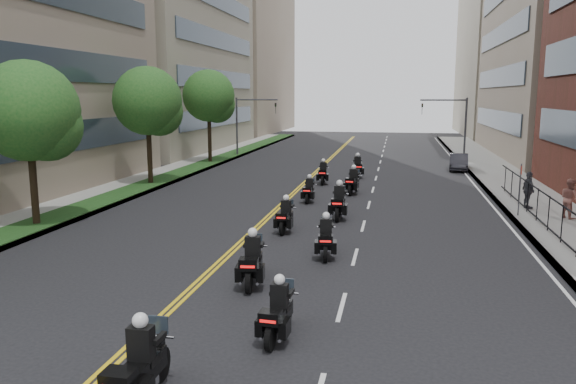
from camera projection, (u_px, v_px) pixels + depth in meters
name	position (u px, v px, depth m)	size (l,w,h in m)	color
sidewalk_right	(522.00, 193.00, 33.41)	(4.00, 90.00, 0.15)	gray
sidewalk_left	(146.00, 181.00, 37.91)	(4.00, 90.00, 0.15)	gray
grass_strip	(157.00, 180.00, 37.75)	(2.00, 90.00, 0.04)	#173714
building_right_far	(520.00, 44.00, 80.67)	(15.00, 28.00, 26.00)	gray
building_left_far	(229.00, 49.00, 88.83)	(16.00, 28.00, 26.00)	gray
iron_fence	(570.00, 230.00, 20.88)	(0.05, 28.00, 1.50)	black
street_trees	(108.00, 108.00, 30.68)	(4.40, 38.40, 7.98)	black
traffic_signal_right	(455.00, 119.00, 49.69)	(4.09, 0.20, 5.60)	#3F3F44
traffic_signal_left	(246.00, 118.00, 53.27)	(4.09, 0.20, 5.60)	#3F3F44
motorcycle_0	(139.00, 370.00, 10.64)	(0.56, 2.44, 1.80)	black
motorcycle_1	(278.00, 314.00, 13.59)	(0.54, 2.16, 1.59)	black
motorcycle_2	(252.00, 263.00, 17.43)	(0.71, 2.43, 1.80)	black
motorcycle_3	(326.00, 239.00, 20.47)	(0.64, 2.24, 1.65)	black
motorcycle_4	(286.00, 217.00, 24.26)	(0.50, 2.18, 1.61)	black
motorcycle_5	(339.00, 204.00, 26.79)	(0.58, 2.52, 1.86)	black
motorcycle_6	(309.00, 191.00, 31.00)	(0.47, 2.07, 1.53)	black
motorcycle_7	(353.00, 182.00, 33.52)	(0.72, 2.37, 1.75)	black
motorcycle_8	(323.00, 174.00, 37.33)	(0.58, 2.28, 1.68)	black
motorcycle_9	(358.00, 168.00, 40.22)	(0.72, 2.38, 1.76)	black
parked_sedan	(459.00, 162.00, 44.04)	(1.37, 3.93, 1.30)	black
pedestrian_b	(570.00, 198.00, 26.19)	(0.91, 0.71, 1.87)	#9B6055
pedestrian_c	(528.00, 190.00, 28.39)	(1.11, 0.46, 1.89)	#3E3E45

